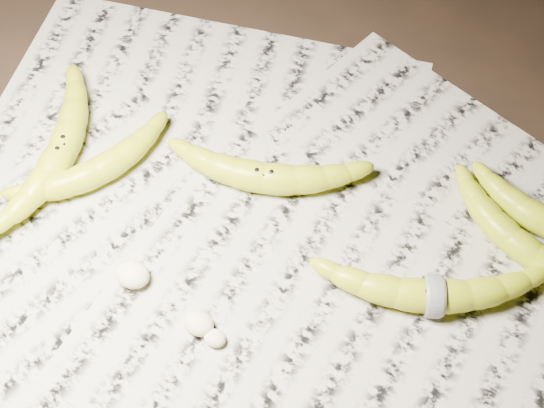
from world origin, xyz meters
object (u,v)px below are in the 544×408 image
at_px(banana_center, 265,176).
at_px(banana_upper_a, 513,238).
at_px(banana_left_a, 61,149).
at_px(banana_taped, 433,295).
at_px(banana_left_b, 97,170).

bearing_deg(banana_center, banana_upper_a, -7.52).
height_order(banana_left_a, banana_upper_a, banana_left_a).
xyz_separation_m(banana_center, banana_taped, (0.23, -0.06, -0.00)).
bearing_deg(banana_left_b, banana_center, -36.07).
bearing_deg(banana_taped, banana_upper_a, 38.13).
relative_size(banana_left_a, banana_center, 1.05).
relative_size(banana_taped, banana_upper_a, 1.27).
relative_size(banana_center, banana_taped, 0.92).
bearing_deg(banana_left_b, banana_left_a, 115.17).
bearing_deg(banana_left_a, banana_taped, -100.04).
relative_size(banana_left_b, banana_upper_a, 1.02).
distance_m(banana_left_b, banana_center, 0.20).
distance_m(banana_left_a, banana_center, 0.25).
relative_size(banana_left_b, banana_taped, 0.81).
bearing_deg(banana_left_b, banana_taped, -56.29).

